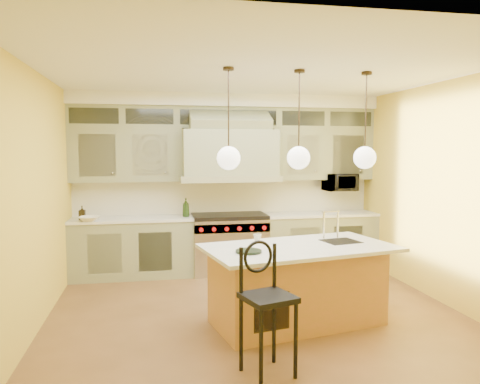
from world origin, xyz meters
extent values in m
plane|color=brown|center=(0.00, 0.00, 0.00)|extent=(5.00, 5.00, 0.00)
plane|color=white|center=(0.00, 0.00, 2.90)|extent=(5.00, 5.00, 0.00)
plane|color=yellow|center=(0.00, 2.50, 1.45)|extent=(5.00, 0.00, 5.00)
plane|color=yellow|center=(0.00, -2.50, 1.45)|extent=(5.00, 0.00, 5.00)
plane|color=yellow|center=(-2.50, 0.00, 1.45)|extent=(0.00, 5.00, 5.00)
plane|color=yellow|center=(2.50, 0.00, 1.45)|extent=(0.00, 5.00, 5.00)
cube|color=gray|center=(-1.55, 2.17, 0.45)|extent=(1.90, 0.65, 0.90)
cube|color=gray|center=(1.55, 2.17, 0.45)|extent=(1.90, 0.65, 0.90)
cube|color=white|center=(-1.55, 2.17, 0.92)|extent=(1.90, 0.68, 0.04)
cube|color=white|center=(1.55, 2.17, 0.92)|extent=(1.90, 0.68, 0.04)
cube|color=silver|center=(0.00, 2.48, 1.22)|extent=(5.00, 0.04, 0.56)
cube|color=gray|center=(-1.62, 2.33, 1.93)|extent=(1.75, 0.35, 0.85)
cube|color=gray|center=(1.62, 2.33, 1.93)|extent=(1.75, 0.35, 0.85)
cube|color=gray|center=(0.00, 2.15, 1.95)|extent=(1.50, 0.70, 0.75)
cube|color=gray|center=(0.00, 2.15, 1.55)|extent=(1.60, 0.76, 0.10)
cube|color=#333833|center=(0.00, 2.33, 2.53)|extent=(5.00, 0.35, 0.35)
cube|color=white|center=(0.00, 2.31, 2.80)|extent=(5.00, 0.47, 0.20)
cube|color=silver|center=(0.00, 2.15, 0.45)|extent=(1.20, 0.70, 0.90)
cube|color=black|center=(0.00, 2.15, 0.93)|extent=(1.20, 0.70, 0.06)
cube|color=silver|center=(0.00, 1.83, 0.78)|extent=(1.20, 0.06, 0.14)
cube|color=#A77E3B|center=(0.40, -0.25, 0.44)|extent=(2.02, 1.24, 0.88)
cube|color=white|center=(0.41, -0.30, 0.90)|extent=(2.32, 1.54, 0.04)
cube|color=black|center=(0.97, -0.14, 0.90)|extent=(0.47, 0.43, 0.05)
cylinder|color=black|center=(-0.35, -1.62, 0.34)|extent=(0.04, 0.04, 0.69)
cylinder|color=black|center=(-0.01, -1.52, 0.34)|extent=(0.04, 0.04, 0.69)
cylinder|color=black|center=(-0.46, -1.28, 0.34)|extent=(0.04, 0.04, 0.69)
cylinder|color=black|center=(-0.12, -1.18, 0.34)|extent=(0.04, 0.04, 0.69)
cube|color=black|center=(-0.24, -1.40, 0.71)|extent=(0.52, 0.52, 0.05)
torus|color=black|center=(-0.29, -1.23, 1.04)|extent=(0.30, 0.12, 0.30)
imported|color=black|center=(1.95, 2.25, 1.45)|extent=(0.54, 0.37, 0.30)
imported|color=#1B3213|center=(-0.71, 2.11, 1.09)|extent=(0.13, 0.13, 0.30)
imported|color=black|center=(-2.30, 2.15, 1.04)|extent=(0.10, 0.10, 0.21)
imported|color=white|center=(-2.17, 1.92, 0.98)|extent=(0.32, 0.32, 0.07)
imported|color=beige|center=(-0.01, 0.04, 0.96)|extent=(0.11, 0.11, 0.09)
cylinder|color=#2D2319|center=(-0.40, -0.25, 2.88)|extent=(0.12, 0.12, 0.03)
cylinder|color=#2D2319|center=(-0.40, -0.25, 2.44)|extent=(0.02, 0.02, 0.93)
sphere|color=white|center=(-0.40, -0.25, 1.92)|extent=(0.26, 0.26, 0.26)
cylinder|color=#2D2319|center=(0.40, -0.25, 2.88)|extent=(0.12, 0.12, 0.03)
cylinder|color=#2D2319|center=(0.40, -0.25, 2.44)|extent=(0.02, 0.02, 0.93)
sphere|color=white|center=(0.40, -0.25, 1.92)|extent=(0.26, 0.26, 0.26)
cylinder|color=#2D2319|center=(1.20, -0.25, 2.88)|extent=(0.12, 0.12, 0.03)
cylinder|color=#2D2319|center=(1.20, -0.25, 2.44)|extent=(0.02, 0.02, 0.93)
sphere|color=white|center=(1.20, -0.25, 1.92)|extent=(0.26, 0.26, 0.26)
camera|label=1|loc=(-1.23, -5.32, 2.02)|focal=35.00mm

